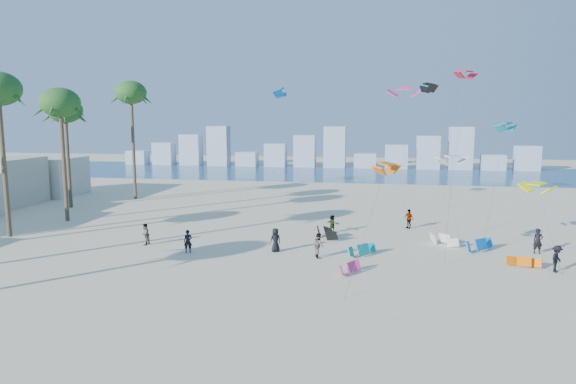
# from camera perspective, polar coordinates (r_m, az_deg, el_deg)

# --- Properties ---
(ground) EXTENTS (220.00, 220.00, 0.00)m
(ground) POSITION_cam_1_polar(r_m,az_deg,el_deg) (26.00, -13.04, -14.89)
(ground) COLOR beige
(ground) RESTS_ON ground
(ocean) EXTENTS (220.00, 220.00, 0.00)m
(ocean) POSITION_cam_1_polar(r_m,az_deg,el_deg) (94.97, 3.95, 2.23)
(ocean) COLOR navy
(ocean) RESTS_ON ground
(kitesurfer_near) EXTENTS (0.73, 0.57, 1.74)m
(kitesurfer_near) POSITION_cam_1_polar(r_m,az_deg,el_deg) (39.27, -11.22, -5.48)
(kitesurfer_near) COLOR black
(kitesurfer_near) RESTS_ON ground
(kitesurfer_mid) EXTENTS (0.96, 1.07, 1.82)m
(kitesurfer_mid) POSITION_cam_1_polar(r_m,az_deg,el_deg) (37.29, 3.48, -6.02)
(kitesurfer_mid) COLOR gray
(kitesurfer_mid) RESTS_ON ground
(kitesurfers_far) EXTENTS (31.19, 13.36, 1.91)m
(kitesurfers_far) POSITION_cam_1_polar(r_m,az_deg,el_deg) (40.65, 9.37, -4.93)
(kitesurfers_far) COLOR black
(kitesurfers_far) RESTS_ON ground
(grounded_kites) EXTENTS (16.54, 12.39, 0.93)m
(grounded_kites) POSITION_cam_1_polar(r_m,az_deg,el_deg) (39.79, 13.88, -6.05)
(grounded_kites) COLOR #DD3187
(grounded_kites) RESTS_ON ground
(flying_kites) EXTENTS (23.47, 30.63, 14.83)m
(flying_kites) POSITION_cam_1_polar(r_m,az_deg,el_deg) (47.96, 14.45, 9.15)
(flying_kites) COLOR orange
(flying_kites) RESTS_ON ground
(distant_skyline) EXTENTS (85.00, 3.00, 8.40)m
(distant_skyline) POSITION_cam_1_polar(r_m,az_deg,el_deg) (104.73, 3.88, 4.49)
(distant_skyline) COLOR #9EADBF
(distant_skyline) RESTS_ON ground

